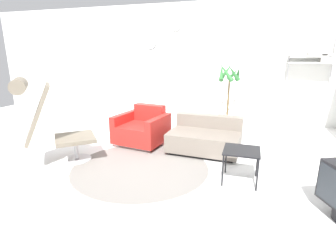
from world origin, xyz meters
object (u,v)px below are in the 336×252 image
side_table (242,153)px  shelf_unit (317,58)px  potted_plant (228,102)px  lounge_chair (46,116)px  armchair_red (143,130)px  couch_low (205,138)px

side_table → shelf_unit: shelf_unit is taller
side_table → potted_plant: potted_plant is taller
lounge_chair → shelf_unit: (4.07, 3.35, 0.78)m
side_table → armchair_red: bearing=150.8°
lounge_chair → shelf_unit: size_ratio=0.64×
couch_low → side_table: bearing=125.9°
potted_plant → couch_low: bearing=-97.8°
couch_low → potted_plant: size_ratio=0.82×
lounge_chair → shelf_unit: 5.33m
side_table → shelf_unit: 3.53m
couch_low → shelf_unit: shelf_unit is taller
lounge_chair → couch_low: (2.12, 1.26, -0.52)m
armchair_red → lounge_chair: bearing=62.0°
couch_low → potted_plant: 1.63m
shelf_unit → couch_low: bearing=-132.9°
side_table → shelf_unit: bearing=66.8°
lounge_chair → side_table: bearing=54.4°
armchair_red → couch_low: size_ratio=0.78×
armchair_red → potted_plant: 2.10m
shelf_unit → lounge_chair: bearing=-140.5°
lounge_chair → side_table: 2.79m
armchair_red → potted_plant: bearing=-123.6°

